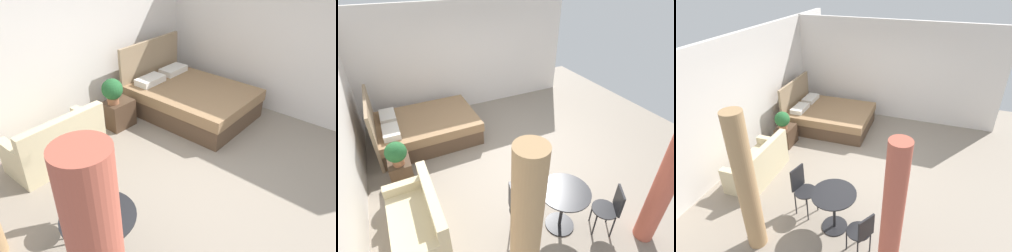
{
  "view_description": "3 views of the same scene",
  "coord_description": "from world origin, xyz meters",
  "views": [
    {
      "loc": [
        -3.06,
        -1.9,
        3.12
      ],
      "look_at": [
        0.13,
        0.85,
        0.58
      ],
      "focal_mm": 35.39,
      "sensor_mm": 36.0,
      "label": 1
    },
    {
      "loc": [
        -3.75,
        1.97,
        3.51
      ],
      "look_at": [
        0.06,
        0.13,
        0.81
      ],
      "focal_mm": 27.56,
      "sensor_mm": 36.0,
      "label": 2
    },
    {
      "loc": [
        -4.98,
        -1.2,
        3.91
      ],
      "look_at": [
        0.78,
        0.79,
        0.52
      ],
      "focal_mm": 30.26,
      "sensor_mm": 36.0,
      "label": 3
    }
  ],
  "objects": [
    {
      "name": "wall_right",
      "position": [
        2.73,
        0.0,
        1.39
      ],
      "size": [
        0.12,
        5.72,
        2.78
      ],
      "primitive_type": "cube",
      "color": "silver",
      "rests_on": "ground"
    },
    {
      "name": "nightstand",
      "position": [
        0.3,
        2.16,
        0.25
      ],
      "size": [
        0.5,
        0.38,
        0.49
      ],
      "color": "#473323",
      "rests_on": "ground"
    },
    {
      "name": "cafe_chair_near_window",
      "position": [
        -2.14,
        -0.5,
        0.5
      ],
      "size": [
        0.51,
        0.51,
        0.83
      ],
      "color": "black",
      "rests_on": "ground"
    },
    {
      "name": "balcony_table",
      "position": [
        -1.78,
        0.08,
        0.53
      ],
      "size": [
        0.74,
        0.74,
        0.75
      ],
      "color": "black",
      "rests_on": "ground"
    },
    {
      "name": "curtain_right",
      "position": [
        -2.48,
        1.15,
        1.19
      ],
      "size": [
        0.3,
        0.3,
        2.38
      ],
      "color": "tan",
      "rests_on": "ground"
    },
    {
      "name": "couch",
      "position": [
        -1.02,
        2.07,
        0.29
      ],
      "size": [
        1.41,
        0.73,
        0.83
      ],
      "color": "beige",
      "rests_on": "ground"
    },
    {
      "name": "cafe_chair_near_couch",
      "position": [
        -1.61,
        0.76,
        0.57
      ],
      "size": [
        0.48,
        0.48,
        0.94
      ],
      "color": "black",
      "rests_on": "ground"
    },
    {
      "name": "potted_plant",
      "position": [
        0.2,
        2.16,
        0.74
      ],
      "size": [
        0.37,
        0.37,
        0.45
      ],
      "color": "#935B3D",
      "rests_on": "nightstand"
    },
    {
      "name": "wall_back",
      "position": [
        0.0,
        2.86,
        1.39
      ],
      "size": [
        8.46,
        0.12,
        2.78
      ],
      "primitive_type": "cube",
      "color": "silver",
      "rests_on": "ground"
    },
    {
      "name": "curtain_left",
      "position": [
        -2.48,
        -0.95,
        1.19
      ],
      "size": [
        0.27,
        0.27,
        2.38
      ],
      "color": "#C15B47",
      "rests_on": "ground"
    },
    {
      "name": "bed",
      "position": [
        1.52,
        1.5,
        0.31
      ],
      "size": [
        1.65,
        2.21,
        1.25
      ],
      "color": "brown",
      "rests_on": "ground"
    },
    {
      "name": "ground_plane",
      "position": [
        0.0,
        0.0,
        -0.01
      ],
      "size": [
        8.46,
        8.72,
        0.02
      ],
      "primitive_type": "cube",
      "color": "gray"
    }
  ]
}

